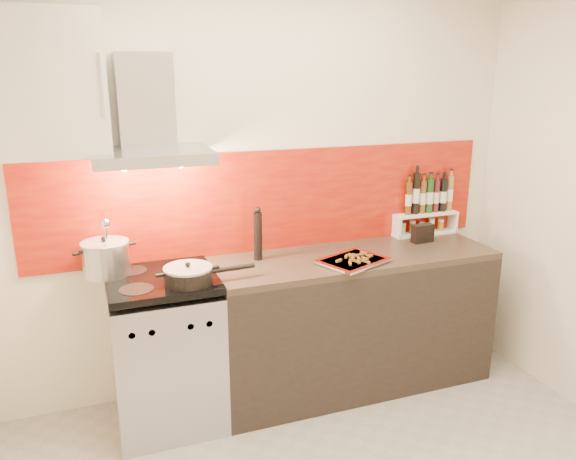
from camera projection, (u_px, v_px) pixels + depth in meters
name	position (u px, v px, depth m)	size (l,w,h in m)	color
back_wall	(263.00, 188.00, 3.52)	(3.40, 0.02, 2.60)	silver
backsplash	(272.00, 201.00, 3.55)	(3.00, 0.02, 0.64)	maroon
range_stove	(166.00, 352.00, 3.26)	(0.60, 0.60, 0.91)	#B7B7BA
counter	(352.00, 320.00, 3.65)	(1.80, 0.60, 0.90)	black
range_hood	(148.00, 123.00, 3.02)	(0.62, 0.50, 0.61)	#B7B7BA
upper_cabinet	(32.00, 84.00, 2.77)	(0.70, 0.35, 0.72)	beige
stock_pot	(106.00, 258.00, 3.13)	(0.26, 0.26, 0.23)	#B7B7BA
saute_pan	(190.00, 275.00, 3.02)	(0.51, 0.26, 0.12)	black
utensil_jar	(107.00, 262.00, 3.05)	(0.08, 0.12, 0.37)	silver
pepper_mill	(258.00, 234.00, 3.39)	(0.05, 0.05, 0.33)	black
step_shelf	(427.00, 209.00, 3.92)	(0.48, 0.13, 0.44)	white
caddy_box	(423.00, 234.00, 3.76)	(0.15, 0.06, 0.13)	black
baking_tray	(353.00, 261.00, 3.37)	(0.48, 0.43, 0.03)	silver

